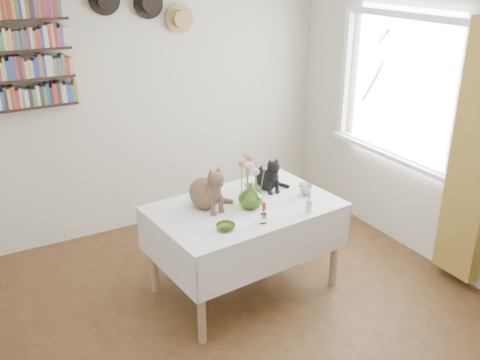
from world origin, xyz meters
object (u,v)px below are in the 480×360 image
dining_table (245,227)px  bookshelf_unit (9,56)px  tabby_cat (204,185)px  black_cat (267,171)px  flower_vase (251,195)px

dining_table → bookshelf_unit: bookshelf_unit is taller
tabby_cat → bookshelf_unit: bookshelf_unit is taller
tabby_cat → black_cat: bearing=-6.7°
flower_vase → black_cat: bearing=39.9°
tabby_cat → flower_vase: (0.31, -0.18, -0.08)m
black_cat → bookshelf_unit: size_ratio=0.31×
dining_table → flower_vase: size_ratio=7.38×
dining_table → tabby_cat: (-0.29, 0.13, 0.38)m
flower_vase → bookshelf_unit: bookshelf_unit is taller
dining_table → bookshelf_unit: (-1.38, 1.49, 1.26)m
black_cat → bookshelf_unit: 2.33m
black_cat → flower_vase: black_cat is taller
tabby_cat → bookshelf_unit: (-1.09, 1.36, 0.88)m
tabby_cat → black_cat: 0.63m
dining_table → black_cat: size_ratio=4.93×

